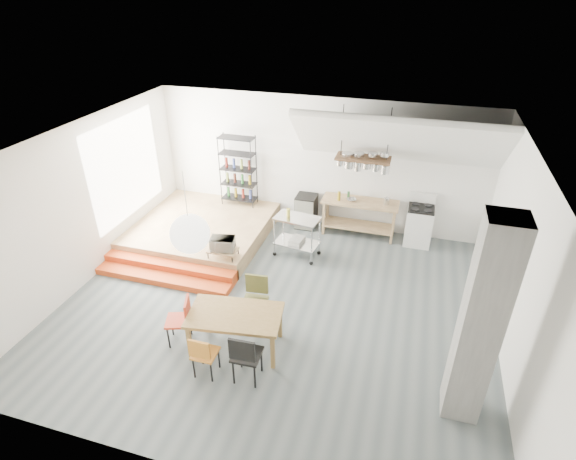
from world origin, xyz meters
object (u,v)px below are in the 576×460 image
(stove, at_px, (419,225))
(mini_fridge, at_px, (306,211))
(dining_table, at_px, (235,318))
(rolling_cart, at_px, (297,231))

(stove, xyz_separation_m, mini_fridge, (-2.73, 0.04, -0.06))
(dining_table, distance_m, rolling_cart, 3.10)
(dining_table, bearing_deg, stove, 49.62)
(dining_table, relative_size, mini_fridge, 1.94)
(stove, xyz_separation_m, rolling_cart, (-2.59, -1.33, 0.14))
(mini_fridge, bearing_deg, rolling_cart, -84.24)
(rolling_cart, relative_size, mini_fridge, 1.24)
(mini_fridge, bearing_deg, stove, -0.92)
(stove, bearing_deg, dining_table, -122.32)
(stove, height_order, mini_fridge, stove)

